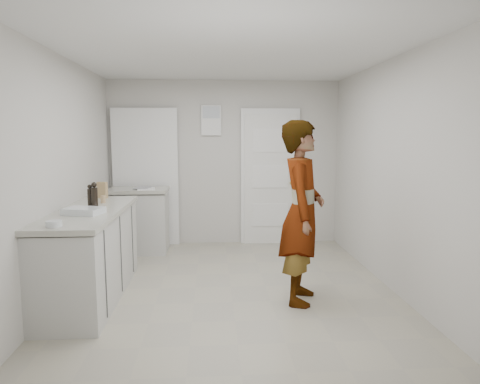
{
  "coord_description": "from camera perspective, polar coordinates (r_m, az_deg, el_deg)",
  "views": [
    {
      "loc": [
        -0.2,
        -4.58,
        1.67
      ],
      "look_at": [
        0.13,
        0.4,
        1.01
      ],
      "focal_mm": 32.0,
      "sensor_mm": 36.0,
      "label": 1
    }
  ],
  "objects": [
    {
      "name": "ground",
      "position": [
        4.88,
        -1.26,
        -12.51
      ],
      "size": [
        4.0,
        4.0,
        0.0
      ],
      "primitive_type": "plane",
      "color": "#A9A38E",
      "rests_on": "ground"
    },
    {
      "name": "room_shell",
      "position": [
        6.56,
        -3.57,
        1.86
      ],
      "size": [
        4.0,
        4.0,
        4.0
      ],
      "color": "beige",
      "rests_on": "ground"
    },
    {
      "name": "main_counter",
      "position": [
        4.72,
        -19.23,
        -8.19
      ],
      "size": [
        0.64,
        1.96,
        0.93
      ],
      "color": "silver",
      "rests_on": "ground"
    },
    {
      "name": "side_counter",
      "position": [
        6.34,
        -13.3,
        -3.98
      ],
      "size": [
        0.84,
        0.61,
        0.93
      ],
      "color": "silver",
      "rests_on": "ground"
    },
    {
      "name": "person",
      "position": [
        4.31,
        8.24,
        -2.71
      ],
      "size": [
        0.6,
        0.76,
        1.82
      ],
      "primitive_type": "imported",
      "rotation": [
        0.0,
        0.0,
        1.3
      ],
      "color": "silver",
      "rests_on": "ground"
    },
    {
      "name": "cake_mix_box",
      "position": [
        5.39,
        -17.89,
        0.25
      ],
      "size": [
        0.13,
        0.09,
        0.19
      ],
      "primitive_type": "cube",
      "rotation": [
        0.0,
        0.0,
        -0.34
      ],
      "color": "#95794A",
      "rests_on": "main_counter"
    },
    {
      "name": "spice_jar",
      "position": [
        5.0,
        -17.79,
        -0.93
      ],
      "size": [
        0.05,
        0.05,
        0.08
      ],
      "primitive_type": "cylinder",
      "color": "tan",
      "rests_on": "main_counter"
    },
    {
      "name": "oil_cruet_a",
      "position": [
        4.71,
        -18.83,
        -0.43
      ],
      "size": [
        0.07,
        0.07,
        0.27
      ],
      "color": "black",
      "rests_on": "main_counter"
    },
    {
      "name": "oil_cruet_b",
      "position": [
        4.75,
        -19.37,
        -0.55
      ],
      "size": [
        0.05,
        0.05,
        0.24
      ],
      "color": "black",
      "rests_on": "main_counter"
    },
    {
      "name": "baking_dish",
      "position": [
        4.36,
        -20.14,
        -2.42
      ],
      "size": [
        0.4,
        0.33,
        0.06
      ],
      "rotation": [
        0.0,
        0.0,
        -0.28
      ],
      "color": "silver",
      "rests_on": "main_counter"
    },
    {
      "name": "egg_bowl",
      "position": [
        3.85,
        -23.57,
        -3.9
      ],
      "size": [
        0.13,
        0.13,
        0.05
      ],
      "color": "silver",
      "rests_on": "main_counter"
    },
    {
      "name": "papers",
      "position": [
        6.15,
        -12.39,
        0.43
      ],
      "size": [
        0.29,
        0.34,
        0.01
      ],
      "primitive_type": "cube",
      "rotation": [
        0.0,
        0.0,
        0.15
      ],
      "color": "white",
      "rests_on": "side_counter"
    }
  ]
}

